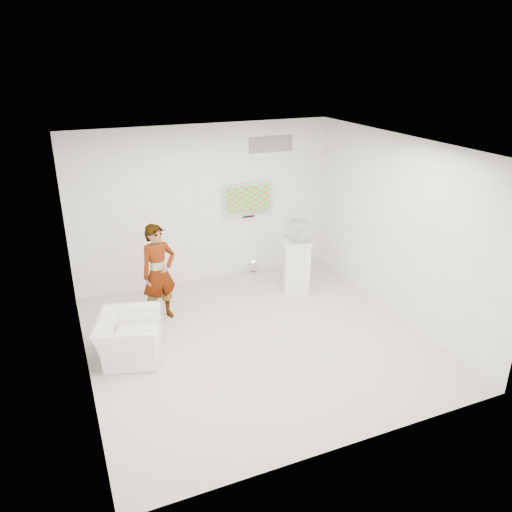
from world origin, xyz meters
The scene contains 10 objects.
room centered at (0.00, 0.00, 1.50)m, with size 5.01×5.01×3.00m.
tv centered at (0.85, 2.45, 1.55)m, with size 1.00×0.08×0.60m, color silver.
logo_decal centered at (1.35, 2.49, 2.55)m, with size 0.90×0.02×0.30m, color slate.
person centered at (-1.20, 1.25, 0.83)m, with size 0.60×0.40×1.66m, color white.
armchair centered at (-1.89, 0.29, 0.32)m, with size 0.99×0.86×0.64m, color white.
pedestal centered at (1.36, 1.29, 0.50)m, with size 0.49×0.49×1.01m, color white.
floor_uplight centered at (0.93, 2.36, 0.13)m, with size 0.17×0.17×0.27m, color silver.
vitrine centered at (1.36, 1.29, 1.20)m, with size 0.37×0.37×0.37m, color white.
console centered at (1.36, 1.29, 1.13)m, with size 0.05×0.17×0.23m, color white.
wii_remote centered at (-1.00, 1.47, 1.49)m, with size 0.04×0.16×0.04m, color white.
Camera 1 is at (-2.61, -6.20, 4.17)m, focal length 35.00 mm.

